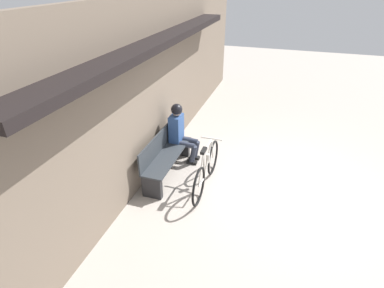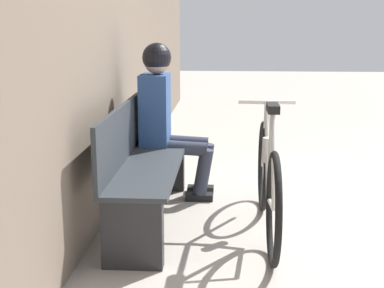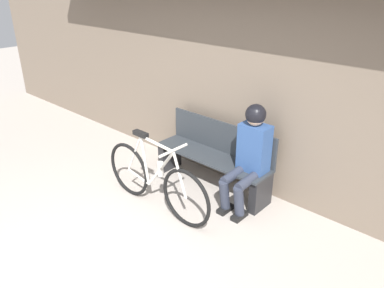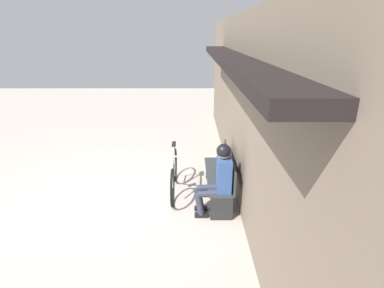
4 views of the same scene
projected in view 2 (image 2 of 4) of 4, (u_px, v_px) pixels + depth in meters
The scene contains 3 objects.
park_bench_near at pixel (143, 169), 3.78m from camera, with size 1.60×0.42×0.84m.
bicycle at pixel (268, 179), 3.57m from camera, with size 1.64×0.40×0.92m.
person_seated at pixel (165, 110), 4.28m from camera, with size 0.34×0.59×1.25m.
Camera 2 is at (-3.81, 1.46, 1.40)m, focal length 50.00 mm.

